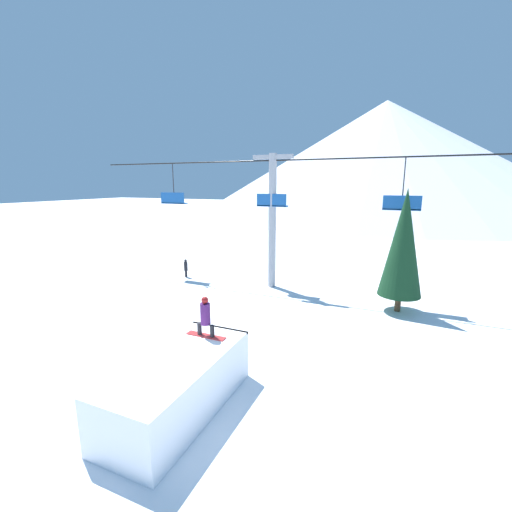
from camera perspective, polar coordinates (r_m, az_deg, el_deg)
The scene contains 7 objects.
ground_plane at distance 10.27m, azimuth -13.70°, elevation -25.49°, with size 220.00×220.00×0.00m, color white.
mountain_ridge at distance 80.13m, azimuth 20.49°, elevation 15.07°, with size 77.49×77.49×22.89m.
snow_ramp at distance 10.26m, azimuth -12.77°, elevation -20.19°, with size 2.06×4.68×1.55m.
snowboarder at distance 10.74m, azimuth -8.43°, elevation -10.04°, with size 1.30×0.31×1.29m.
chairlift at distance 20.20m, azimuth 2.72°, elevation 7.59°, with size 24.57×0.45×7.86m.
pine_tree_near at distance 17.69m, azimuth 23.33°, elevation 1.96°, with size 2.02×2.02×6.00m.
distant_skier at distance 23.41m, azimuth -11.62°, elevation -1.87°, with size 0.24×0.24×1.23m.
Camera 1 is at (5.16, -6.35, 6.20)m, focal length 24.00 mm.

